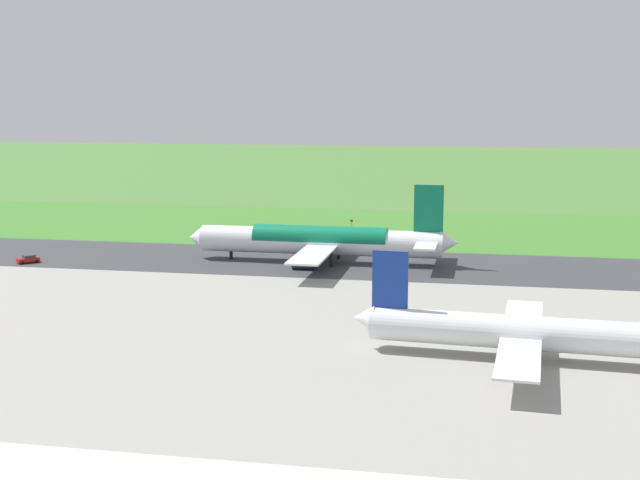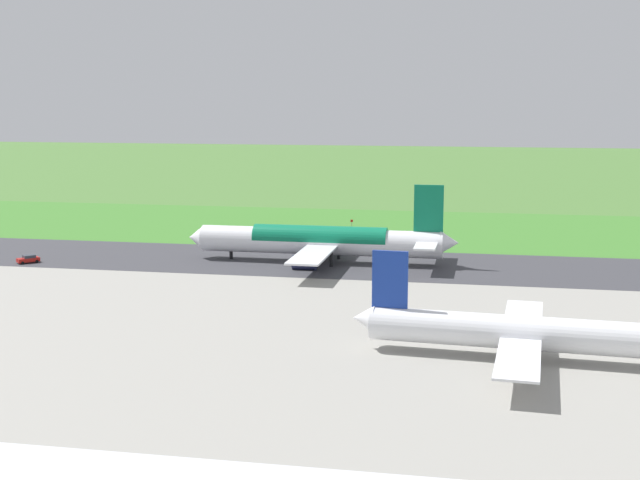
{
  "view_description": "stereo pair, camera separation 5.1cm",
  "coord_description": "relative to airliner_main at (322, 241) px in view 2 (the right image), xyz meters",
  "views": [
    {
      "loc": [
        -18.77,
        163.74,
        32.52
      ],
      "look_at": [
        12.12,
        0.0,
        4.5
      ],
      "focal_mm": 48.33,
      "sensor_mm": 36.0,
      "label": 1
    },
    {
      "loc": [
        -18.82,
        163.73,
        32.52
      ],
      "look_at": [
        12.12,
        0.0,
        4.5
      ],
      "focal_mm": 48.33,
      "sensor_mm": 36.0,
      "label": 2
    }
  ],
  "objects": [
    {
      "name": "airliner_main",
      "position": [
        0.0,
        0.0,
        0.0
      ],
      "size": [
        53.99,
        44.05,
        15.88
      ],
      "color": "white",
      "rests_on": "ground"
    },
    {
      "name": "grass_verge_foreground",
      "position": [
        -11.74,
        -40.02,
        -4.33
      ],
      "size": [
        600.0,
        80.0,
        0.04
      ],
      "primitive_type": "cube",
      "color": "#3C782B",
      "rests_on": "ground"
    },
    {
      "name": "no_stopping_sign",
      "position": [
        0.61,
        -43.24,
        -2.91
      ],
      "size": [
        0.6,
        0.1,
        2.42
      ],
      "color": "slate",
      "rests_on": "ground"
    },
    {
      "name": "ground_plane",
      "position": [
        -11.74,
        -0.0,
        -4.35
      ],
      "size": [
        800.0,
        800.0,
        0.0
      ],
      "primitive_type": "plane",
      "color": "#477233"
    },
    {
      "name": "traffic_cone_orange",
      "position": [
        6.5,
        -42.69,
        -4.08
      ],
      "size": [
        0.4,
        0.4,
        0.55
      ],
      "primitive_type": "cone",
      "color": "orange",
      "rests_on": "ground"
    },
    {
      "name": "airliner_parked_mid",
      "position": [
        -36.5,
        57.55,
        -0.79
      ],
      "size": [
        44.64,
        36.54,
        13.03
      ],
      "color": "white",
      "rests_on": "ground"
    },
    {
      "name": "apron_concrete",
      "position": [
        -11.74,
        59.97,
        -4.33
      ],
      "size": [
        440.0,
        110.0,
        0.05
      ],
      "primitive_type": "cube",
      "color": "gray",
      "rests_on": "ground"
    },
    {
      "name": "runway_asphalt",
      "position": [
        -11.74,
        -0.0,
        -4.32
      ],
      "size": [
        600.0,
        30.42,
        0.06
      ],
      "primitive_type": "cube",
      "color": "#38383D",
      "rests_on": "ground"
    },
    {
      "name": "service_car_followme",
      "position": [
        56.59,
        11.29,
        -3.51
      ],
      "size": [
        4.17,
        4.31,
        1.62
      ],
      "color": "#B21914",
      "rests_on": "ground"
    }
  ]
}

